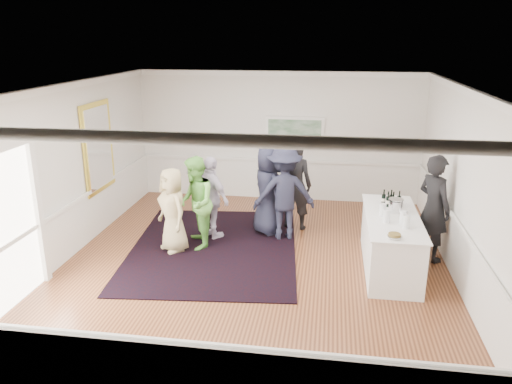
# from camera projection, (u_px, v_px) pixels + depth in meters

# --- Properties ---
(floor) EXTENTS (8.00, 8.00, 0.00)m
(floor) POSITION_uv_depth(u_px,v_px,m) (254.00, 265.00, 9.11)
(floor) COLOR brown
(floor) RESTS_ON ground
(ceiling) EXTENTS (7.00, 8.00, 0.02)m
(ceiling) POSITION_uv_depth(u_px,v_px,m) (254.00, 87.00, 8.14)
(ceiling) COLOR white
(ceiling) RESTS_ON wall_back
(wall_left) EXTENTS (0.02, 8.00, 3.20)m
(wall_left) POSITION_uv_depth(u_px,v_px,m) (65.00, 173.00, 9.12)
(wall_left) COLOR white
(wall_left) RESTS_ON floor
(wall_right) EXTENTS (0.02, 8.00, 3.20)m
(wall_right) POSITION_uv_depth(u_px,v_px,m) (466.00, 190.00, 8.13)
(wall_right) COLOR white
(wall_right) RESTS_ON floor
(wall_back) EXTENTS (7.00, 0.02, 3.20)m
(wall_back) POSITION_uv_depth(u_px,v_px,m) (278.00, 136.00, 12.40)
(wall_back) COLOR white
(wall_back) RESTS_ON floor
(wall_front) EXTENTS (7.00, 0.02, 3.20)m
(wall_front) POSITION_uv_depth(u_px,v_px,m) (191.00, 294.00, 4.85)
(wall_front) COLOR white
(wall_front) RESTS_ON floor
(wainscoting) EXTENTS (7.00, 8.00, 1.00)m
(wainscoting) POSITION_uv_depth(u_px,v_px,m) (254.00, 240.00, 8.96)
(wainscoting) COLOR white
(wainscoting) RESTS_ON floor
(mirror) EXTENTS (0.05, 1.25, 1.85)m
(mirror) POSITION_uv_depth(u_px,v_px,m) (98.00, 147.00, 10.28)
(mirror) COLOR yellow
(mirror) RESTS_ON wall_left
(doorway) EXTENTS (0.10, 1.78, 2.56)m
(doorway) POSITION_uv_depth(u_px,v_px,m) (5.00, 219.00, 7.38)
(doorway) COLOR white
(doorway) RESTS_ON wall_left
(landscape_painting) EXTENTS (1.44, 0.06, 0.66)m
(landscape_painting) POSITION_uv_depth(u_px,v_px,m) (295.00, 130.00, 12.23)
(landscape_painting) COLOR white
(landscape_painting) RESTS_ON wall_back
(area_rug) EXTENTS (3.56, 4.46, 0.02)m
(area_rug) POSITION_uv_depth(u_px,v_px,m) (214.00, 247.00, 9.84)
(area_rug) COLOR black
(area_rug) RESTS_ON floor
(serving_table) EXTENTS (0.92, 2.44, 0.99)m
(serving_table) POSITION_uv_depth(u_px,v_px,m) (390.00, 242.00, 8.86)
(serving_table) COLOR white
(serving_table) RESTS_ON floor
(bartender) EXTENTS (0.80, 0.87, 2.00)m
(bartender) POSITION_uv_depth(u_px,v_px,m) (434.00, 208.00, 9.09)
(bartender) COLOR black
(bartender) RESTS_ON floor
(guest_tan) EXTENTS (0.94, 0.94, 1.65)m
(guest_tan) POSITION_uv_depth(u_px,v_px,m) (173.00, 210.00, 9.50)
(guest_tan) COLOR tan
(guest_tan) RESTS_ON floor
(guest_green) EXTENTS (0.94, 1.06, 1.82)m
(guest_green) POSITION_uv_depth(u_px,v_px,m) (195.00, 203.00, 9.63)
(guest_green) COLOR #6EC44E
(guest_green) RESTS_ON floor
(guest_lilac) EXTENTS (1.05, 0.94, 1.71)m
(guest_lilac) POSITION_uv_depth(u_px,v_px,m) (211.00, 198.00, 10.09)
(guest_lilac) COLOR silver
(guest_lilac) RESTS_ON floor
(guest_dark_a) EXTENTS (1.39, 0.99, 1.94)m
(guest_dark_a) POSITION_uv_depth(u_px,v_px,m) (284.00, 193.00, 10.05)
(guest_dark_a) COLOR #1C1D2F
(guest_dark_a) RESTS_ON floor
(guest_dark_b) EXTENTS (0.78, 0.58, 1.94)m
(guest_dark_b) POSITION_uv_depth(u_px,v_px,m) (295.00, 185.00, 10.59)
(guest_dark_b) COLOR black
(guest_dark_b) RESTS_ON floor
(guest_navy) EXTENTS (1.01, 1.08, 1.86)m
(guest_navy) POSITION_uv_depth(u_px,v_px,m) (268.00, 191.00, 10.33)
(guest_navy) COLOR #1C1D2F
(guest_navy) RESTS_ON floor
(wine_bottles) EXTENTS (0.35, 0.20, 0.31)m
(wine_bottles) POSITION_uv_depth(u_px,v_px,m) (391.00, 198.00, 9.19)
(wine_bottles) COLOR black
(wine_bottles) RESTS_ON serving_table
(juice_pitchers) EXTENTS (0.44, 0.66, 0.24)m
(juice_pitchers) POSITION_uv_depth(u_px,v_px,m) (394.00, 216.00, 8.39)
(juice_pitchers) COLOR #71BD43
(juice_pitchers) RESTS_ON serving_table
(ice_bucket) EXTENTS (0.26, 0.26, 0.25)m
(ice_bucket) POSITION_uv_depth(u_px,v_px,m) (396.00, 206.00, 8.88)
(ice_bucket) COLOR silver
(ice_bucket) RESTS_ON serving_table
(nut_bowl) EXTENTS (0.23, 0.23, 0.07)m
(nut_bowl) POSITION_uv_depth(u_px,v_px,m) (394.00, 236.00, 7.75)
(nut_bowl) COLOR white
(nut_bowl) RESTS_ON serving_table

